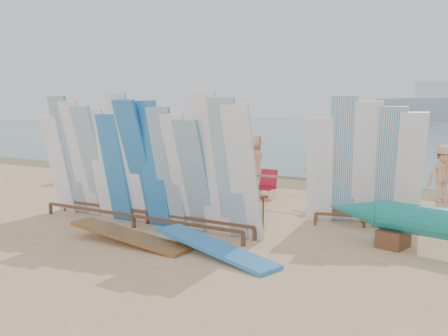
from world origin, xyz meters
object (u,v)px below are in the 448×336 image
Objects in this scene: beach_chair_left at (243,187)px; beach_chair_right at (266,190)px; beachgoer_extra_0 at (444,174)px; flat_board_c at (129,244)px; beachgoer_8 at (319,172)px; vendor_table at (245,209)px; beachgoer_3 at (212,158)px; beachgoer_4 at (196,163)px; beachgoer_6 at (254,162)px; main_surfboard_rack at (140,167)px; flat_board_d at (214,256)px; beachgoer_11 at (152,154)px; beachgoer_0 at (77,159)px; beachgoer_5 at (230,161)px; beachgoer_7 at (356,168)px; beachgoer_2 at (173,163)px; side_surfboard_rack at (365,168)px; stroller at (230,183)px.

beach_chair_right is at bearing 8.49° from beach_chair_left.
flat_board_c is at bearing -167.49° from beachgoer_extra_0.
flat_board_c is 1.49× the size of beachgoer_8.
beachgoer_3 reaches higher than vendor_table.
beachgoer_extra_0 is (5.47, 1.83, 0.55)m from beach_chair_left.
beach_chair_right is 0.47× the size of beachgoer_8.
beachgoer_6 is at bearing 67.63° from beachgoer_4.
main_surfboard_rack is at bearing 0.64° from beachgoer_4.
beachgoer_3 is at bearing -54.70° from beachgoer_8.
flat_board_c is at bearing -57.58° from main_surfboard_rack.
flat_board_d is at bearing 61.32° from beachgoer_8.
beachgoer_11 reaches higher than beach_chair_right.
beachgoer_3 reaches higher than beachgoer_0.
beachgoer_6 is (-0.83, 6.97, 0.93)m from flat_board_c.
main_surfboard_rack is 2.20× the size of flat_board_d.
beachgoer_3 reaches higher than beachgoer_4.
beachgoer_5 is at bearing 17.96° from flat_board_c.
beachgoer_7 reaches higher than beach_chair_left.
beachgoer_4 is (-4.97, 1.26, -0.13)m from beachgoer_8.
beachgoer_2 reaches higher than flat_board_d.
side_surfboard_rack reaches higher than beachgoer_4.
beachgoer_extra_0 is 0.95× the size of beachgoer_3.
flat_board_d is 12.16m from beachgoer_11.
flat_board_d is 8.94m from beachgoer_5.
beachgoer_6 reaches higher than beachgoer_11.
beachgoer_11 is at bearing 125.32° from stroller.
flat_board_d is at bearing 3.97° from beachgoer_2.
vendor_table is at bearing -79.95° from stroller.
stroller is (-2.82, 5.45, 0.39)m from flat_board_d.
beachgoer_7 reaches higher than beach_chair_right.
beachgoer_0 reaches higher than vendor_table.
flat_board_d is at bearing 14.40° from beachgoer_4.
beachgoer_2 is 3.19m from beachgoer_6.
flat_board_d is (-1.69, -3.68, -1.31)m from side_surfboard_rack.
side_surfboard_rack is 7.23m from beachgoer_5.
main_surfboard_rack is 9.62m from beachgoer_11.
stroller is 6.15m from beachgoer_extra_0.
beachgoer_7 is at bearing 101.67° from vendor_table.
beachgoer_7 is (4.70, -0.46, 0.06)m from beachgoer_5.
beachgoer_5 is at bearing 89.06° from beachgoer_2.
beachgoer_7 reaches higher than stroller.
beachgoer_8 reaches higher than beachgoer_extra_0.
beachgoer_7 reaches higher than beachgoer_extra_0.
beachgoer_3 reaches higher than beachgoer_5.
beachgoer_0 reaches higher than stroller.
beachgoer_2 reaches higher than stroller.
main_surfboard_rack is at bearing -80.85° from beachgoer_11.
beachgoer_5 reaches higher than flat_board_d.
beachgoer_8 is (-1.71, 1.86, -0.41)m from side_surfboard_rack.
beach_chair_right is at bearing 39.08° from beachgoer_2.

